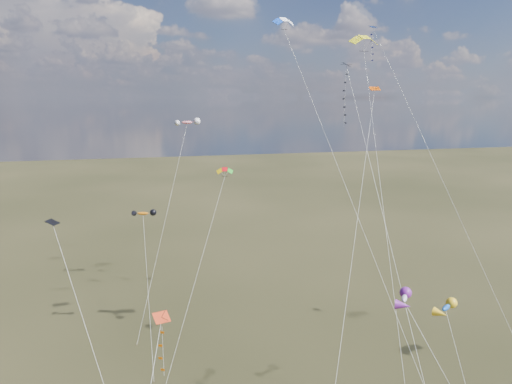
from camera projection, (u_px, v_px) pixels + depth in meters
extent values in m
cube|color=black|center=(346.00, 64.00, 44.00)|extent=(1.11, 1.13, 0.36)
cylinder|color=silver|center=(395.00, 261.00, 36.03)|extent=(0.99, 23.28, 31.68)
cube|color=#0D1B45|center=(373.00, 27.00, 54.19)|extent=(0.95, 0.91, 0.33)
cylinder|color=silver|center=(449.00, 194.00, 48.66)|extent=(8.70, 21.58, 36.79)
cube|color=black|center=(52.00, 222.00, 33.74)|extent=(1.04, 1.07, 0.32)
cylinder|color=silver|center=(101.00, 374.00, 31.60)|extent=(6.44, 10.21, 19.49)
cube|color=red|center=(162.00, 317.00, 27.28)|extent=(1.10, 1.05, 0.38)
cube|color=#C64402|center=(375.00, 89.00, 42.82)|extent=(1.14, 1.09, 0.37)
cylinder|color=silver|center=(349.00, 280.00, 35.19)|extent=(12.81, 19.25, 29.37)
cylinder|color=silver|center=(389.00, 244.00, 36.22)|extent=(5.47, 22.92, 34.29)
cylinder|color=silver|center=(358.00, 212.00, 42.29)|extent=(9.80, 16.62, 36.16)
cylinder|color=silver|center=(196.00, 275.00, 47.69)|extent=(8.25, 10.40, 20.59)
ellipsoid|color=#BF5F0B|center=(143.00, 213.00, 53.51)|extent=(2.79, 1.51, 0.93)
cylinder|color=silver|center=(148.00, 292.00, 49.99)|extent=(0.42, 10.75, 15.20)
cube|color=#332316|center=(154.00, 382.00, 46.46)|extent=(0.10, 0.10, 0.12)
ellipsoid|color=silver|center=(404.00, 298.00, 32.64)|extent=(2.00, 2.28, 0.86)
ellipsoid|color=red|center=(187.00, 122.00, 63.86)|extent=(3.20, 1.50, 1.14)
cylinder|color=silver|center=(164.00, 224.00, 58.66)|extent=(7.96, 14.39, 25.13)
cube|color=#332316|center=(137.00, 345.00, 53.46)|extent=(0.10, 0.10, 0.12)
ellipsoid|color=#1148A8|center=(446.00, 308.00, 35.61)|extent=(2.50, 2.03, 0.90)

